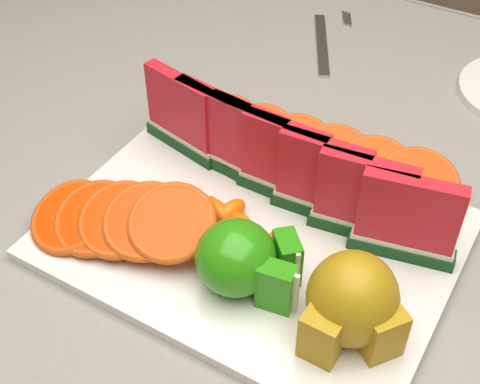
# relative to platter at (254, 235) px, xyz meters

# --- Properties ---
(table) EXTENTS (1.40, 0.90, 0.75)m
(table) POSITION_rel_platter_xyz_m (0.03, 0.08, -0.11)
(table) COLOR #432918
(table) RESTS_ON ground
(tablecloth) EXTENTS (1.53, 1.03, 0.20)m
(tablecloth) POSITION_rel_platter_xyz_m (0.03, 0.08, -0.05)
(tablecloth) COLOR slate
(tablecloth) RESTS_ON table
(platter) EXTENTS (0.40, 0.30, 0.01)m
(platter) POSITION_rel_platter_xyz_m (0.00, 0.00, 0.00)
(platter) COLOR silver
(platter) RESTS_ON tablecloth
(apple_cluster) EXTENTS (0.11, 0.10, 0.07)m
(apple_cluster) POSITION_rel_platter_xyz_m (0.03, -0.06, 0.04)
(apple_cluster) COLOR #1D8515
(apple_cluster) RESTS_ON platter
(pear_cluster) EXTENTS (0.11, 0.10, 0.09)m
(pear_cluster) POSITION_rel_platter_xyz_m (0.13, -0.06, 0.04)
(pear_cluster) COLOR #9F5903
(pear_cluster) RESTS_ON platter
(fork) EXTENTS (0.09, 0.19, 0.00)m
(fork) POSITION_rel_platter_xyz_m (-0.11, 0.40, -0.00)
(fork) COLOR silver
(fork) RESTS_ON tablecloth
(watermelon_row) EXTENTS (0.39, 0.07, 0.10)m
(watermelon_row) POSITION_rel_platter_xyz_m (0.00, 0.06, 0.05)
(watermelon_row) COLOR #0D4012
(watermelon_row) RESTS_ON platter
(orange_fan_front) EXTENTS (0.21, 0.14, 0.06)m
(orange_fan_front) POSITION_rel_platter_xyz_m (-0.11, -0.07, 0.03)
(orange_fan_front) COLOR #C63F14
(orange_fan_front) RESTS_ON platter
(orange_fan_back) EXTENTS (0.34, 0.12, 0.05)m
(orange_fan_back) POSITION_rel_platter_xyz_m (0.01, 0.12, 0.03)
(orange_fan_back) COLOR #C63F14
(orange_fan_back) RESTS_ON platter
(tangerine_segments) EXTENTS (0.14, 0.05, 0.02)m
(tangerine_segments) POSITION_rel_platter_xyz_m (-0.03, -0.01, 0.02)
(tangerine_segments) COLOR orange
(tangerine_segments) RESTS_ON platter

